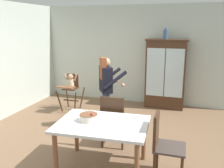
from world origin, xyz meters
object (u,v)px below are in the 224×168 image
(adult_person, at_px, (106,85))
(birthday_cake, at_px, (89,117))
(china_cabinet, at_px, (165,74))
(dining_chair_right_end, at_px, (163,141))
(ceramic_vase, at_px, (166,34))
(dining_chair_far_side, at_px, (113,118))
(high_chair_with_toddler, at_px, (71,85))
(dining_table, at_px, (102,129))

(adult_person, xyz_separation_m, birthday_cake, (0.20, -1.37, -0.17))
(china_cabinet, bearing_deg, dining_chair_right_end, -84.22)
(ceramic_vase, distance_m, dining_chair_far_side, 2.94)
(high_chair_with_toddler, xyz_separation_m, adult_person, (1.28, -0.86, 0.31))
(dining_chair_right_end, bearing_deg, dining_chair_far_side, 54.99)
(ceramic_vase, relative_size, dining_table, 0.19)
(ceramic_vase, relative_size, birthday_cake, 0.96)
(dining_table, height_order, dining_chair_far_side, dining_chair_far_side)
(birthday_cake, bearing_deg, high_chair_with_toddler, 123.50)
(china_cabinet, bearing_deg, ceramic_vase, 175.69)
(dining_table, distance_m, dining_chair_right_end, 0.90)
(china_cabinet, bearing_deg, birthday_cake, -103.93)
(dining_chair_right_end, bearing_deg, adult_person, 43.73)
(high_chair_with_toddler, xyz_separation_m, birthday_cake, (1.48, -2.24, 0.14))
(dining_chair_far_side, distance_m, dining_chair_right_end, 1.13)
(high_chair_with_toddler, xyz_separation_m, dining_table, (1.71, -2.25, -0.01))
(dining_table, bearing_deg, birthday_cake, 175.71)
(ceramic_vase, distance_m, adult_person, 2.28)
(dining_table, xyz_separation_m, birthday_cake, (-0.23, 0.02, 0.15))
(ceramic_vase, xyz_separation_m, birthday_cake, (-0.75, -3.22, -1.14))
(ceramic_vase, bearing_deg, adult_person, -117.31)
(adult_person, height_order, dining_chair_right_end, adult_person)
(china_cabinet, relative_size, dining_chair_right_end, 1.89)
(high_chair_with_toddler, distance_m, dining_chair_right_end, 3.39)
(adult_person, xyz_separation_m, dining_chair_far_side, (0.38, -0.69, -0.41))
(china_cabinet, relative_size, high_chair_with_toddler, 1.91)
(adult_person, relative_size, dining_chair_right_end, 1.59)
(adult_person, bearing_deg, dining_chair_right_end, -169.16)
(birthday_cake, distance_m, dining_chair_far_side, 0.75)
(birthday_cake, xyz_separation_m, dining_chair_right_end, (1.12, 0.05, -0.24))
(china_cabinet, distance_m, birthday_cake, 3.31)
(china_cabinet, xyz_separation_m, dining_chair_right_end, (0.32, -3.16, -0.36))
(adult_person, relative_size, dining_chair_far_side, 1.59)
(china_cabinet, relative_size, dining_chair_far_side, 1.89)
(dining_chair_far_side, bearing_deg, ceramic_vase, -106.90)
(china_cabinet, xyz_separation_m, ceramic_vase, (-0.05, 0.00, 1.02))
(china_cabinet, height_order, dining_table, china_cabinet)
(dining_table, distance_m, dining_chair_far_side, 0.71)
(birthday_cake, bearing_deg, dining_table, -4.29)
(dining_table, height_order, birthday_cake, birthday_cake)
(adult_person, height_order, birthday_cake, adult_person)
(ceramic_vase, xyz_separation_m, dining_table, (-0.52, -3.23, -1.29))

